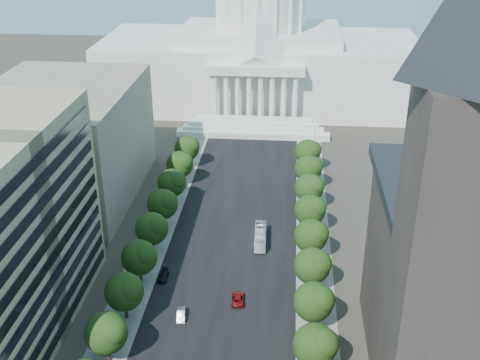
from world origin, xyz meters
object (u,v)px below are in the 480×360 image
(car_silver, at_px, (181,315))
(city_bus, at_px, (260,236))
(car_red, at_px, (238,299))
(car_dark_b, at_px, (163,276))

(car_silver, xyz_separation_m, city_bus, (13.85, 29.52, 0.84))
(car_silver, relative_size, car_red, 0.85)
(city_bus, bearing_deg, car_silver, -116.78)
(car_dark_b, height_order, city_bus, city_bus)
(car_silver, xyz_separation_m, car_dark_b, (-6.11, 12.83, -0.06))
(car_silver, height_order, car_dark_b, car_silver)
(car_silver, relative_size, car_dark_b, 0.96)
(car_silver, distance_m, city_bus, 32.62)
(car_red, distance_m, city_bus, 23.71)
(car_silver, distance_m, car_red, 12.18)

